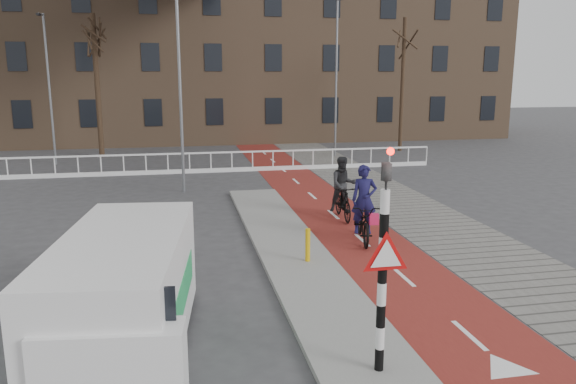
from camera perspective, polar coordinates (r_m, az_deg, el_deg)
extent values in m
plane|color=#38383A|center=(11.23, 8.50, -12.67)|extent=(120.00, 120.00, 0.00)
cube|color=maroon|center=(20.75, 3.12, -0.97)|extent=(2.50, 60.00, 0.01)
cube|color=slate|center=(21.60, 10.34, -0.63)|extent=(3.00, 60.00, 0.01)
cube|color=gray|center=(14.62, 0.59, -6.34)|extent=(1.80, 16.00, 0.12)
cylinder|color=black|center=(8.71, 9.53, -9.07)|extent=(0.14, 0.14, 2.88)
imported|color=black|center=(8.23, 9.97, 2.98)|extent=(0.13, 0.16, 0.80)
cylinder|color=#FF0C05|center=(8.07, 10.37, 4.09)|extent=(0.11, 0.02, 0.11)
cylinder|color=gold|center=(13.81, 2.02, -5.40)|extent=(0.12, 0.12, 0.82)
imported|color=black|center=(15.90, 7.68, -3.04)|extent=(1.13, 2.21, 1.11)
imported|color=#15133D|center=(15.74, 7.74, -0.75)|extent=(0.78, 0.59, 1.93)
cube|color=#D61E52|center=(15.38, 8.72, -2.73)|extent=(0.28, 0.21, 0.30)
imported|color=black|center=(18.20, 5.59, -0.99)|extent=(0.62, 1.93, 1.15)
imported|color=black|center=(18.09, 5.63, 0.76)|extent=(0.90, 0.72, 1.80)
cube|color=white|center=(9.87, -16.29, -9.65)|extent=(2.46, 4.99, 1.92)
cube|color=green|center=(10.05, -21.85, -10.27)|extent=(0.37, 3.05, 0.55)
cube|color=green|center=(9.86, -10.55, -10.00)|extent=(0.37, 3.05, 0.55)
cube|color=black|center=(7.84, -17.70, -12.40)|extent=(1.72, 0.25, 0.90)
cylinder|color=black|center=(8.62, -12.60, -18.47)|extent=(0.32, 0.69, 0.67)
cylinder|color=black|center=(11.81, -18.43, -10.15)|extent=(0.32, 0.69, 0.67)
cylinder|color=black|center=(11.53, -10.41, -10.26)|extent=(0.32, 0.69, 0.67)
cube|color=silver|center=(26.87, -14.28, 3.71)|extent=(28.00, 0.08, 0.08)
cube|color=silver|center=(27.00, -14.19, 1.93)|extent=(28.00, 0.10, 0.20)
cube|color=#7F6047|center=(41.60, -10.83, 13.67)|extent=(46.00, 10.00, 12.00)
cylinder|color=black|center=(33.21, -18.80, 10.08)|extent=(0.29, 0.29, 7.79)
cylinder|color=black|center=(34.69, 11.54, 10.55)|extent=(0.23, 0.23, 7.82)
cylinder|color=slate|center=(22.28, -10.89, 9.90)|extent=(0.12, 0.12, 7.83)
cylinder|color=slate|center=(31.17, -23.05, 9.43)|extent=(0.12, 0.12, 7.52)
cylinder|color=slate|center=(31.94, 4.92, 11.34)|extent=(0.12, 0.12, 8.61)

